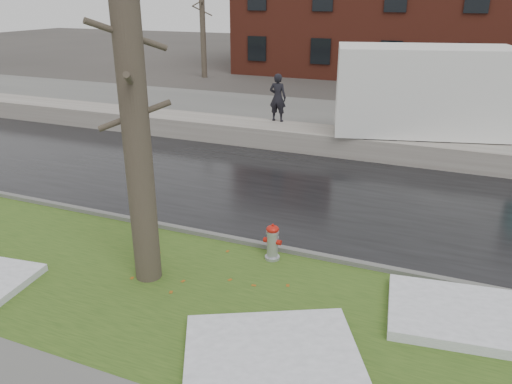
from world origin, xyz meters
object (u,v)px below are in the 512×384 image
at_px(tree, 135,119).
at_px(box_truck, 457,99).
at_px(worker, 278,98).
at_px(fire_hydrant, 273,240).

relative_size(tree, box_truck, 0.57).
xyz_separation_m(box_truck, worker, (-6.13, -0.65, -0.28)).
bearing_deg(fire_hydrant, box_truck, 74.30).
height_order(tree, worker, tree).
bearing_deg(worker, box_truck, -173.91).
bearing_deg(box_truck, tree, -128.94).
xyz_separation_m(fire_hydrant, worker, (-3.13, 8.69, 1.17)).
height_order(fire_hydrant, worker, worker).
distance_m(fire_hydrant, tree, 3.71).
bearing_deg(fire_hydrant, worker, 111.92).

